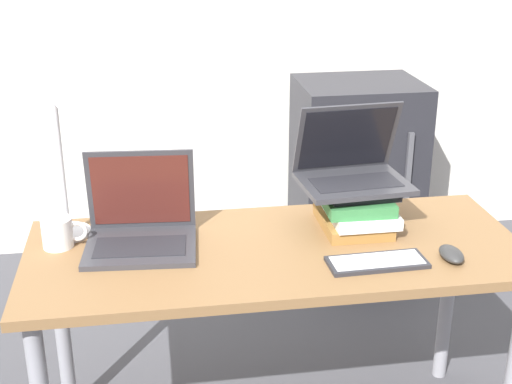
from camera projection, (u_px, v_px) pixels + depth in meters
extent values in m
cube|color=brown|center=(276.00, 252.00, 2.12)|extent=(1.48, 0.61, 0.03)
cylinder|color=gray|center=(62.00, 328.00, 2.38)|extent=(0.05, 0.05, 0.68)
cylinder|color=gray|center=(448.00, 296.00, 2.57)|extent=(0.05, 0.05, 0.68)
cube|color=#333338|center=(141.00, 247.00, 2.10)|extent=(0.34, 0.28, 0.02)
cube|color=#232328|center=(140.00, 246.00, 2.08)|extent=(0.27, 0.15, 0.00)
cube|color=#333338|center=(141.00, 190.00, 2.15)|extent=(0.32, 0.06, 0.26)
cube|color=#4C1E19|center=(141.00, 190.00, 2.15)|extent=(0.29, 0.05, 0.23)
cube|color=olive|center=(353.00, 221.00, 2.24)|extent=(0.20, 0.25, 0.04)
cube|color=white|center=(359.00, 210.00, 2.23)|extent=(0.20, 0.27, 0.04)
cube|color=#33753D|center=(355.00, 200.00, 2.21)|extent=(0.21, 0.25, 0.04)
cube|color=black|center=(359.00, 189.00, 2.22)|extent=(0.21, 0.21, 0.02)
cube|color=#333338|center=(354.00, 183.00, 2.20)|extent=(0.35, 0.27, 0.02)
cube|color=#232328|center=(356.00, 182.00, 2.19)|extent=(0.28, 0.15, 0.00)
cube|color=#333338|center=(347.00, 137.00, 2.23)|extent=(0.33, 0.12, 0.23)
cube|color=black|center=(347.00, 138.00, 2.23)|extent=(0.30, 0.10, 0.20)
cube|color=#28282D|center=(377.00, 262.00, 2.01)|extent=(0.28, 0.12, 0.01)
cube|color=silver|center=(377.00, 260.00, 2.01)|extent=(0.26, 0.10, 0.00)
ellipsoid|color=#2D2D2D|center=(451.00, 254.00, 2.03)|extent=(0.06, 0.11, 0.03)
cylinder|color=white|center=(57.00, 233.00, 2.10)|extent=(0.09, 0.09, 0.09)
torus|color=white|center=(77.00, 231.00, 2.11)|extent=(0.06, 0.01, 0.06)
cylinder|color=silver|center=(68.00, 233.00, 2.19)|extent=(0.14, 0.14, 0.01)
cylinder|color=silver|center=(61.00, 166.00, 2.11)|extent=(0.02, 0.02, 0.42)
cone|color=silver|center=(79.00, 82.00, 1.99)|extent=(0.16, 0.19, 0.17)
cube|color=#232328|center=(356.00, 172.00, 3.46)|extent=(0.57, 0.46, 0.89)
cube|color=#4C4C51|center=(408.00, 180.00, 3.24)|extent=(0.02, 0.02, 0.45)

